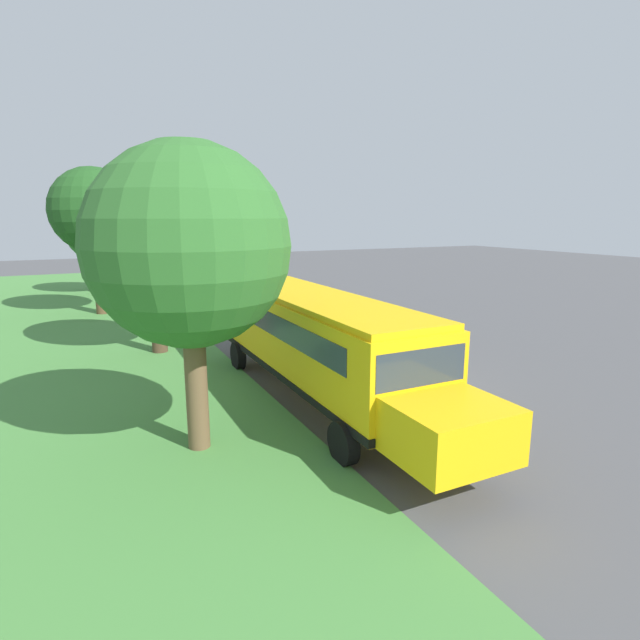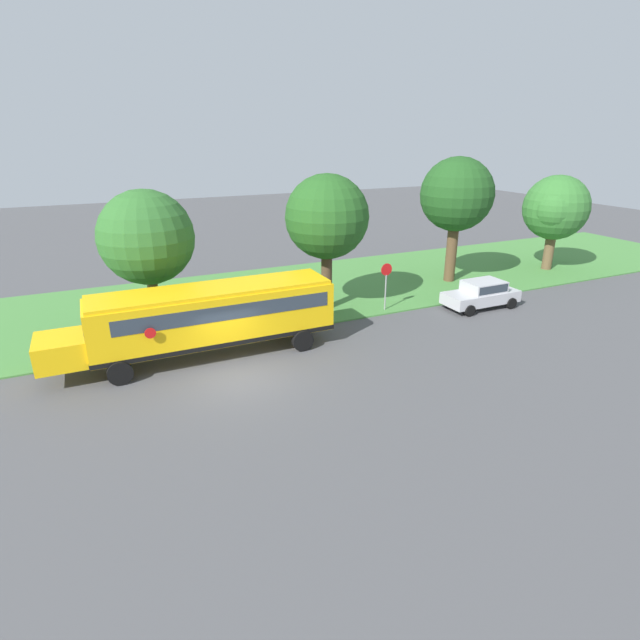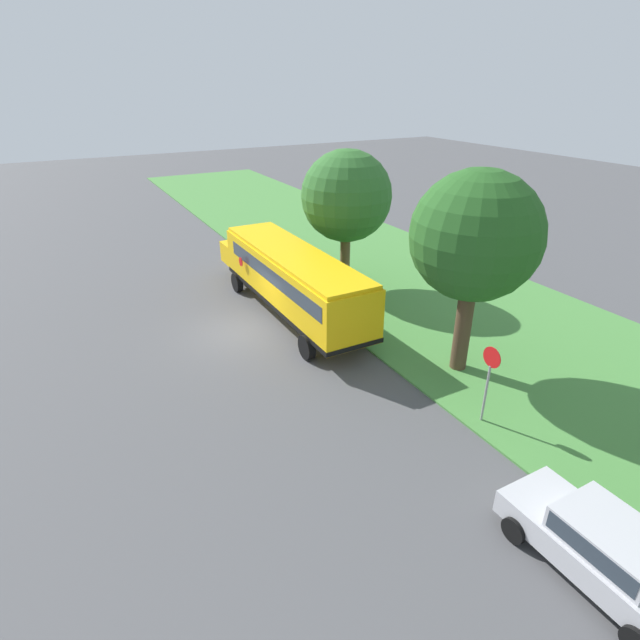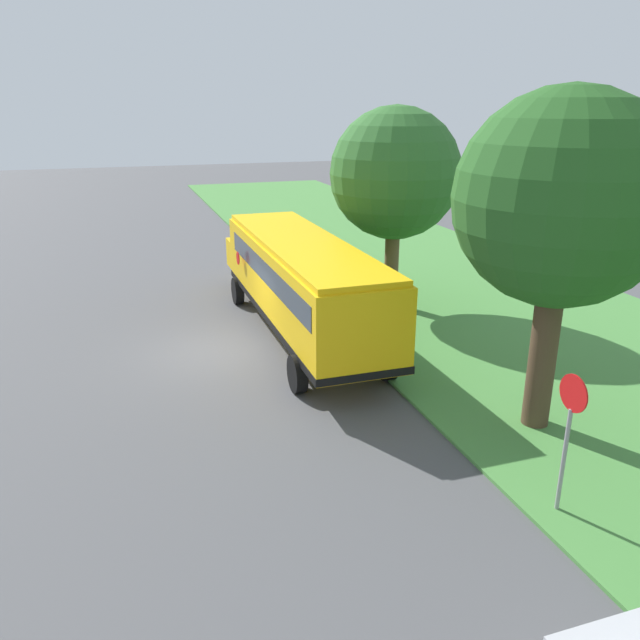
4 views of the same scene
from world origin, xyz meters
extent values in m
plane|color=#4C4C4F|center=(0.00, 0.00, 0.00)|extent=(120.00, 120.00, 0.00)
cube|color=#47843D|center=(-10.00, 0.00, 0.04)|extent=(12.00, 80.00, 0.08)
cube|color=yellow|center=(-2.77, -0.23, 1.90)|extent=(2.50, 10.50, 2.20)
cube|color=yellow|center=(-2.77, -6.43, 1.35)|extent=(2.20, 1.90, 1.10)
cube|color=yellow|center=(-2.77, -0.23, 3.08)|extent=(2.35, 10.29, 0.16)
cube|color=black|center=(-2.77, -0.23, 0.92)|extent=(2.54, 10.54, 0.20)
cube|color=#2D3842|center=(-2.77, 0.07, 2.36)|extent=(2.53, 9.24, 0.64)
cube|color=#2D3842|center=(-2.77, -5.43, 2.36)|extent=(2.25, 0.12, 0.80)
cylinder|color=red|center=(-1.34, -3.11, 2.05)|extent=(0.03, 0.44, 0.44)
cylinder|color=black|center=(-1.52, -4.43, 0.50)|extent=(0.30, 1.00, 1.00)
cylinder|color=black|center=(-4.02, -4.43, 0.50)|extent=(0.30, 1.00, 1.00)
cylinder|color=black|center=(-1.52, 3.45, 0.50)|extent=(0.30, 1.00, 1.00)
cylinder|color=black|center=(-4.02, 3.45, 0.50)|extent=(0.30, 1.00, 1.00)
cube|color=#B7B7BC|center=(-2.80, 15.02, 0.64)|extent=(1.80, 4.40, 0.64)
cube|color=#B7B7BC|center=(-2.80, 15.17, 1.26)|extent=(1.60, 2.20, 0.60)
cube|color=#2D3842|center=(-2.80, 15.17, 1.28)|extent=(1.62, 2.02, 0.45)
cylinder|color=black|center=(-1.90, 13.52, 0.32)|extent=(0.22, 0.64, 0.64)
cylinder|color=black|center=(-3.70, 13.52, 0.32)|extent=(0.22, 0.64, 0.64)
cylinder|color=black|center=(-1.90, 16.51, 0.32)|extent=(0.22, 0.64, 0.64)
cylinder|color=black|center=(-3.70, 16.51, 0.32)|extent=(0.22, 0.64, 0.64)
cylinder|color=brown|center=(-6.73, -2.30, 1.56)|extent=(0.51, 0.51, 3.11)
sphere|color=#2D6628|center=(-6.73, -2.30, 4.80)|extent=(4.49, 4.49, 4.49)
sphere|color=#2D6628|center=(-6.61, -1.62, 4.68)|extent=(2.70, 2.70, 2.70)
cylinder|color=#4C3826|center=(-6.22, 6.90, 1.77)|extent=(0.60, 0.60, 3.53)
sphere|color=#23561E|center=(-6.22, 6.90, 5.22)|extent=(4.51, 4.51, 4.51)
sphere|color=#23561E|center=(-5.63, 6.82, 5.54)|extent=(2.48, 2.48, 2.48)
cylinder|color=brown|center=(-7.81, 16.78, 2.01)|extent=(0.70, 0.70, 4.01)
sphere|color=#1E4C1C|center=(-7.81, 16.78, 5.75)|extent=(4.64, 4.64, 4.64)
sphere|color=#1E4C1C|center=(-8.13, 16.10, 5.55)|extent=(2.91, 2.91, 2.91)
cylinder|color=brown|center=(-7.30, 25.20, 1.41)|extent=(0.69, 0.69, 2.81)
sphere|color=#33702D|center=(-7.30, 25.20, 4.49)|extent=(4.46, 4.46, 4.46)
sphere|color=#33702D|center=(-6.77, 24.41, 4.49)|extent=(2.85, 2.85, 2.85)
cylinder|color=gray|center=(-4.60, 9.77, 1.05)|extent=(0.08, 0.08, 2.10)
cylinder|color=red|center=(-4.60, 9.77, 2.40)|extent=(0.03, 0.68, 0.68)
camera|label=1|loc=(-9.00, -13.40, 5.41)|focal=28.00mm
camera|label=2|loc=(17.95, -4.63, 9.50)|focal=28.00mm
camera|label=3|loc=(6.25, 18.75, 10.02)|focal=28.00mm
camera|label=4|loc=(2.53, 17.54, 7.09)|focal=35.00mm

